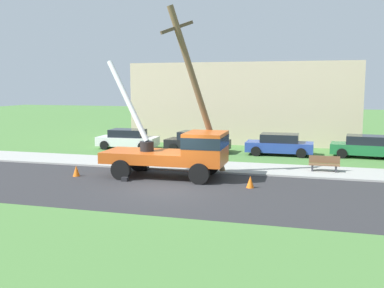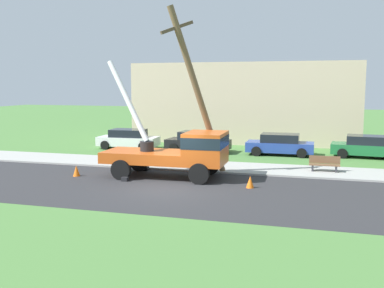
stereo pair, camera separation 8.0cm
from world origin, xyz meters
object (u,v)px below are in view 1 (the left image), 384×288
at_px(traffic_cone_ahead, 250,182).
at_px(parked_sedan_white, 128,139).
at_px(parked_sedan_black, 197,142).
at_px(parked_sedan_green, 366,147).
at_px(traffic_cone_curbside, 207,170).
at_px(leaning_utility_pole, 197,90).
at_px(utility_truck, 181,150).
at_px(parked_sedan_blue, 279,144).
at_px(traffic_cone_behind, 76,171).
at_px(park_bench, 324,164).

bearing_deg(traffic_cone_ahead, parked_sedan_white, 136.03).
height_order(parked_sedan_black, parked_sedan_green, same).
relative_size(traffic_cone_curbside, parked_sedan_black, 0.12).
relative_size(parked_sedan_white, parked_sedan_green, 0.99).
height_order(traffic_cone_curbside, parked_sedan_white, parked_sedan_white).
bearing_deg(leaning_utility_pole, utility_truck, -127.32).
xyz_separation_m(parked_sedan_black, parked_sedan_green, (11.13, 0.57, 0.00)).
height_order(leaning_utility_pole, parked_sedan_black, leaning_utility_pole).
bearing_deg(leaning_utility_pole, parked_sedan_blue, 66.41).
height_order(parked_sedan_white, parked_sedan_black, same).
relative_size(traffic_cone_behind, parked_sedan_black, 0.12).
xyz_separation_m(traffic_cone_ahead, parked_sedan_green, (5.91, 10.62, 0.43)).
bearing_deg(parked_sedan_green, traffic_cone_ahead, -119.10).
bearing_deg(park_bench, parked_sedan_black, 147.07).
xyz_separation_m(traffic_cone_behind, parked_sedan_white, (-1.59, 10.04, 0.43)).
bearing_deg(utility_truck, traffic_cone_behind, -168.06).
relative_size(leaning_utility_pole, park_bench, 5.35).
height_order(utility_truck, traffic_cone_curbside, utility_truck).
bearing_deg(parked_sedan_green, parked_sedan_blue, -175.39).
xyz_separation_m(leaning_utility_pole, parked_sedan_black, (-2.12, 7.95, -3.67)).
bearing_deg(parked_sedan_white, parked_sedan_blue, -0.15).
xyz_separation_m(parked_sedan_white, park_bench, (13.84, -5.65, -0.25)).
bearing_deg(traffic_cone_behind, traffic_cone_ahead, -1.05).
xyz_separation_m(traffic_cone_ahead, traffic_cone_behind, (-8.99, 0.17, 0.00)).
height_order(leaning_utility_pole, parked_sedan_green, leaning_utility_pole).
xyz_separation_m(leaning_utility_pole, park_bench, (6.36, 2.45, -3.92)).
xyz_separation_m(parked_sedan_white, parked_sedan_blue, (11.01, -0.03, 0.00)).
height_order(leaning_utility_pole, traffic_cone_curbside, leaning_utility_pole).
bearing_deg(parked_sedan_white, parked_sedan_green, 1.44).
height_order(traffic_cone_curbside, park_bench, park_bench).
distance_m(traffic_cone_ahead, parked_sedan_green, 12.16).
xyz_separation_m(traffic_cone_curbside, parked_sedan_white, (-7.96, 7.95, 0.43)).
height_order(parked_sedan_white, parked_sedan_green, same).
bearing_deg(traffic_cone_ahead, leaning_utility_pole, 145.87).
relative_size(leaning_utility_pole, parked_sedan_black, 1.90).
distance_m(parked_sedan_green, park_bench, 6.62).
bearing_deg(parked_sedan_green, leaning_utility_pole, -136.61).
bearing_deg(traffic_cone_ahead, parked_sedan_green, 60.90).
xyz_separation_m(traffic_cone_ahead, parked_sedan_blue, (0.43, 10.18, 0.43)).
relative_size(leaning_utility_pole, traffic_cone_behind, 15.29).
relative_size(traffic_cone_curbside, parked_sedan_white, 0.13).
height_order(utility_truck, parked_sedan_blue, utility_truck).
distance_m(traffic_cone_curbside, parked_sedan_blue, 8.49).
bearing_deg(parked_sedan_green, parked_sedan_black, -177.08).
xyz_separation_m(utility_truck, traffic_cone_curbside, (1.11, 0.98, -1.13)).
bearing_deg(parked_sedan_black, traffic_cone_ahead, -62.54).
xyz_separation_m(parked_sedan_blue, park_bench, (2.84, -5.62, -0.25)).
distance_m(traffic_cone_ahead, traffic_cone_curbside, 3.46).
distance_m(traffic_cone_curbside, parked_sedan_green, 11.95).
bearing_deg(traffic_cone_curbside, parked_sedan_black, 108.50).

